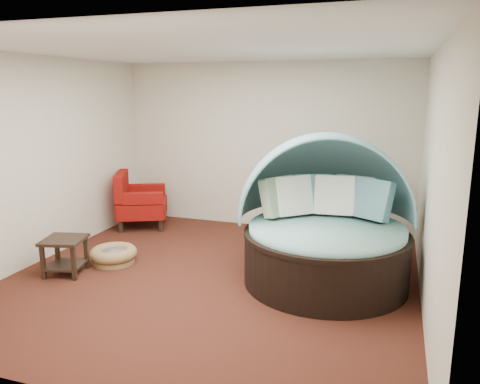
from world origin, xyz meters
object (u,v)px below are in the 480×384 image
(canopy_daybed, at_px, (326,213))
(pet_basket, at_px, (114,255))
(red_armchair, at_px, (138,202))
(side_table, at_px, (65,251))

(canopy_daybed, xyz_separation_m, pet_basket, (-2.83, -0.37, -0.74))
(pet_basket, relative_size, red_armchair, 0.73)
(canopy_daybed, height_order, side_table, canopy_daybed)
(canopy_daybed, xyz_separation_m, red_armchair, (-3.41, 1.28, -0.41))
(pet_basket, distance_m, red_armchair, 1.78)
(red_armchair, bearing_deg, pet_basket, -95.66)
(pet_basket, bearing_deg, red_armchair, 109.14)
(canopy_daybed, bearing_deg, pet_basket, 172.93)
(canopy_daybed, relative_size, red_armchair, 2.28)
(pet_basket, bearing_deg, side_table, -124.28)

